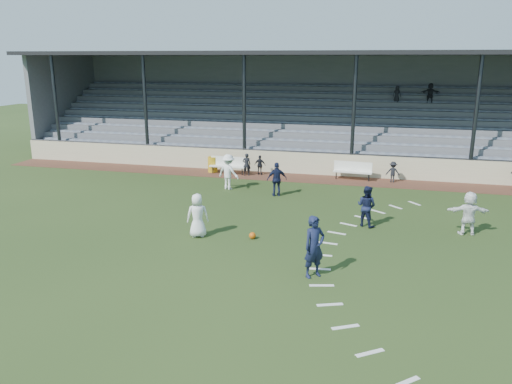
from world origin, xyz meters
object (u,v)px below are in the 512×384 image
bench_left (228,164)px  football (252,236)px  trash_bin (213,164)px  bench_right (353,169)px  player_white_lead (198,215)px  player_navy_lead (314,247)px

bench_left → football: bench_left is taller
trash_bin → football: 10.94m
bench_right → player_white_lead: 11.23m
bench_left → player_white_lead: (1.94, -9.82, 0.21)m
bench_left → bench_right: (6.78, 0.30, 0.00)m
player_white_lead → player_navy_lead: player_navy_lead is taller
player_white_lead → trash_bin: bearing=-95.5°
football → player_navy_lead: player_navy_lead is taller
bench_left → trash_bin: size_ratio=2.31×
bench_right → trash_bin: bench_right is taller
football → player_white_lead: bearing=-173.0°
bench_right → player_navy_lead: size_ratio=1.09×
bench_left → bench_right: same height
bench_left → football: bearing=-67.5°
bench_left → football: size_ratio=8.21×
bench_left → player_white_lead: 10.02m
football → trash_bin: bearing=116.4°
bench_right → player_white_lead: bearing=-110.7°
player_navy_lead → football: bearing=92.3°
bench_left → player_navy_lead: bearing=-61.8°
football → player_white_lead: 2.09m
bench_right → trash_bin: (-7.75, -0.09, -0.13)m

